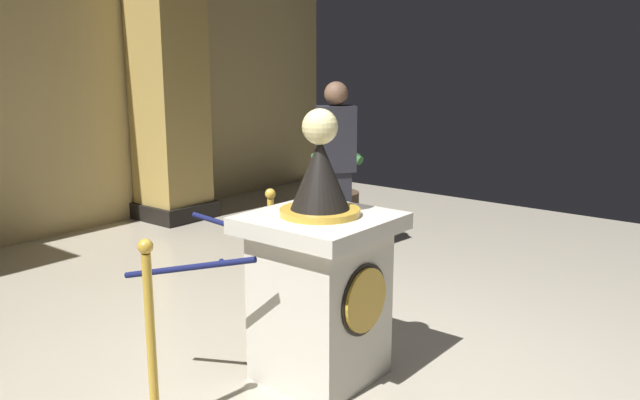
# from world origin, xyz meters

# --- Properties ---
(ground_plane) EXTENTS (10.98, 10.98, 0.00)m
(ground_plane) POSITION_xyz_m (0.00, 0.00, 0.00)
(ground_plane) COLOR #B2A893
(pedestal_clock) EXTENTS (0.81, 0.81, 1.68)m
(pedestal_clock) POSITION_xyz_m (0.08, 0.18, 0.65)
(pedestal_clock) COLOR beige
(pedestal_clock) RESTS_ON ground_plane
(stanchion_near) EXTENTS (0.24, 0.24, 1.01)m
(stanchion_near) POSITION_xyz_m (0.61, 1.08, 0.35)
(stanchion_near) COLOR gold
(stanchion_near) RESTS_ON ground_plane
(stanchion_far) EXTENTS (0.24, 0.24, 1.08)m
(stanchion_far) POSITION_xyz_m (-0.96, 0.48, 0.38)
(stanchion_far) COLOR gold
(stanchion_far) RESTS_ON ground_plane
(velvet_rope) EXTENTS (1.12, 1.11, 0.22)m
(velvet_rope) POSITION_xyz_m (-0.18, 0.78, 0.79)
(velvet_rope) COLOR #141947
(column_right) EXTENTS (0.84, 0.84, 3.67)m
(column_right) POSITION_xyz_m (2.19, 4.21, 1.82)
(column_right) COLOR black
(column_right) RESTS_ON ground_plane
(potted_palm_right) EXTENTS (0.69, 0.70, 1.09)m
(potted_palm_right) POSITION_xyz_m (2.77, 2.12, 0.32)
(potted_palm_right) COLOR #4C3828
(potted_palm_right) RESTS_ON ground_plane
(bystander_guest) EXTENTS (0.42, 0.39, 1.74)m
(bystander_guest) POSITION_xyz_m (2.19, 1.67, 0.93)
(bystander_guest) COLOR #26262D
(bystander_guest) RESTS_ON ground_plane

